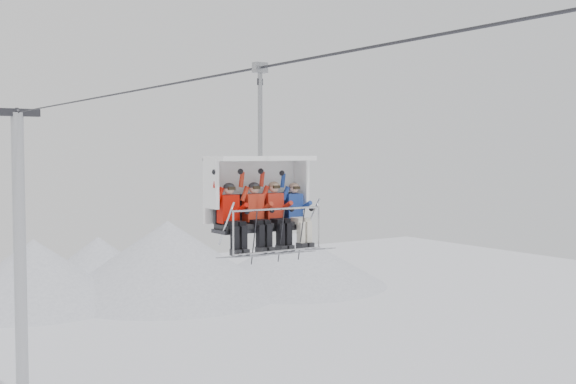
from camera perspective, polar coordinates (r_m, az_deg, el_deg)
lift_tower_right at (r=35.51m, az=-20.39°, el=-6.30°), size 2.00×1.80×13.48m
haul_cable at (r=14.69m, az=0.00°, el=10.20°), size 0.06×50.00×0.06m
chairlift_carrier at (r=15.60m, az=-2.44°, el=0.08°), size 2.32×1.17×3.98m
skier_far_left at (r=14.95m, az=-4.52°, el=-1.84°), size 0.40×1.69×1.59m
skier_center_left at (r=15.26m, az=-2.53°, el=-1.74°), size 0.40×1.69×1.59m
skier_center_right at (r=15.53m, az=-0.96°, el=-1.65°), size 0.40×1.69×1.59m
skier_far_right at (r=15.81m, az=0.65°, el=-1.62°), size 0.38×1.69×1.53m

